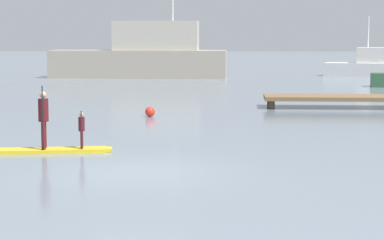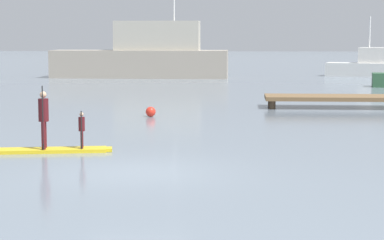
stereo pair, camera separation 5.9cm
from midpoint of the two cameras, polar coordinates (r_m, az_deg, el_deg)
name	(u,v)px [view 1 (the left image)]	position (r m, az deg, el deg)	size (l,w,h in m)	color
ground_plane	(135,171)	(18.10, -4.54, -3.98)	(240.00, 240.00, 0.00)	slate
paddleboard_near	(55,150)	(21.30, -10.65, -2.31)	(3.26, 1.20, 0.10)	gold
paddler_adult	(43,116)	(21.19, -11.52, 0.32)	(0.33, 0.51, 1.81)	#4C1419
paddler_child_solo	(82,128)	(21.15, -8.63, -0.63)	(0.21, 0.37, 1.08)	#4C1419
fishing_boat_white_large	(143,56)	(55.99, -3.85, 4.94)	(13.36, 3.23, 11.14)	#9E9384
motor_boat_small_navy	(370,66)	(58.85, 13.63, 4.08)	(7.03, 3.82, 4.66)	silver
floating_dock	(382,98)	(34.28, 14.50, 1.66)	(10.64, 2.08, 0.55)	brown
mooring_buoy_far	(150,112)	(29.76, -3.33, 0.64)	(0.41, 0.41, 0.41)	red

